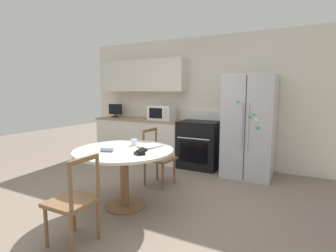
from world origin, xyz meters
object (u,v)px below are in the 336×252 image
Objects in this scene: dining_chair_far at (158,158)px; wallet at (141,152)px; oven_range at (200,144)px; candle_glass at (134,143)px; dining_chair_near at (74,202)px; countertop_tv at (115,110)px; refrigerator at (249,126)px; microwave at (162,113)px.

dining_chair_far is 5.31× the size of wallet.
dining_chair_far is (-0.23, -1.24, -0.03)m from oven_range.
candle_glass is (-0.24, -1.88, 0.34)m from oven_range.
dining_chair_near reaches higher than wallet.
oven_range reaches higher than wallet.
dining_chair_near is at bearing -57.14° from countertop_tv.
wallet is at bearing -110.51° from refrigerator.
candle_glass is at bearing -97.31° from oven_range.
oven_range is at bearing -2.60° from countertop_tv.
oven_range is 2.04× the size of microwave.
microwave is 2.04m from candle_glass.
oven_range is at bearing 173.84° from dining_chair_far.
wallet is at bearing 23.71° from dining_chair_far.
oven_range is at bearing 175.77° from refrigerator.
microwave is (-0.88, 0.04, 0.58)m from oven_range.
refrigerator is at bearing -3.10° from countertop_tv.
dining_chair_near is (-0.13, -3.08, -0.03)m from oven_range.
wallet is at bearing -86.83° from oven_range.
countertop_tv is 0.40× the size of dining_chair_far.
wallet is (0.25, 0.80, 0.36)m from dining_chair_near.
candle_glass is at bearing 3.88° from dining_chair_far.
dining_chair_far is at bearing -135.34° from refrigerator.
dining_chair_far reaches higher than candle_glass.
refrigerator is 2.17m from candle_glass.
refrigerator is 1.73m from dining_chair_far.
refrigerator reaches higher than wallet.
countertop_tv is 3.83m from dining_chair_near.
microwave reaches higher than wallet.
candle_glass is (-0.12, 1.19, 0.37)m from dining_chair_near.
refrigerator is 1.85m from microwave.
refrigerator is at bearing 56.62° from candle_glass.
countertop_tv reaches higher than dining_chair_near.
candle_glass is 0.54× the size of wallet.
countertop_tv is (-3.13, 0.17, 0.16)m from refrigerator.
candle_glass reaches higher than wallet.
dining_chair_far is at bearing 89.37° from candle_glass.
microwave is 5.75× the size of candle_glass.
dining_chair_near reaches higher than candle_glass.
dining_chair_far is at bearing -63.19° from microwave.
dining_chair_near is 9.80× the size of candle_glass.
candle_glass is at bearing 132.84° from wallet.
refrigerator is 10.59× the size of wallet.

